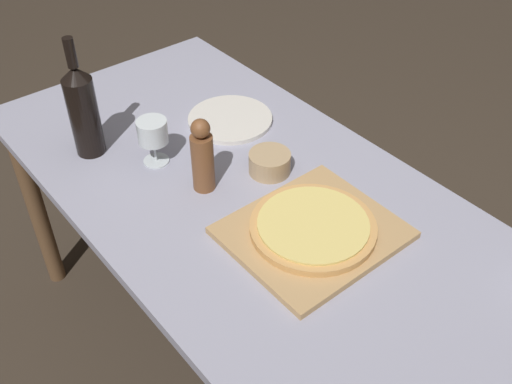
% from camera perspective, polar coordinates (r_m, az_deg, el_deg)
% --- Properties ---
extents(ground_plane, '(12.00, 12.00, 0.00)m').
position_cam_1_polar(ground_plane, '(2.14, -0.27, -15.72)').
color(ground_plane, '#382D23').
extents(dining_table, '(0.83, 1.69, 0.76)m').
position_cam_1_polar(dining_table, '(1.63, -0.34, -2.56)').
color(dining_table, '#9393A8').
rests_on(dining_table, ground_plane).
extents(cutting_board, '(0.39, 0.34, 0.02)m').
position_cam_1_polar(cutting_board, '(1.45, 5.41, -3.86)').
color(cutting_board, tan).
rests_on(cutting_board, dining_table).
extents(pizza, '(0.31, 0.31, 0.02)m').
position_cam_1_polar(pizza, '(1.44, 5.46, -3.28)').
color(pizza, tan).
rests_on(pizza, cutting_board).
extents(wine_bottle, '(0.08, 0.08, 0.35)m').
position_cam_1_polar(wine_bottle, '(1.70, -16.17, 7.58)').
color(wine_bottle, black).
rests_on(wine_bottle, dining_table).
extents(pepper_mill, '(0.06, 0.06, 0.21)m').
position_cam_1_polar(pepper_mill, '(1.53, -5.13, 3.36)').
color(pepper_mill, brown).
rests_on(pepper_mill, dining_table).
extents(wine_glass, '(0.08, 0.08, 0.13)m').
position_cam_1_polar(wine_glass, '(1.64, -9.81, 5.55)').
color(wine_glass, silver).
rests_on(wine_glass, dining_table).
extents(small_bowl, '(0.11, 0.11, 0.06)m').
position_cam_1_polar(small_bowl, '(1.62, 1.31, 2.81)').
color(small_bowl, tan).
rests_on(small_bowl, dining_table).
extents(dinner_plate, '(0.26, 0.26, 0.01)m').
position_cam_1_polar(dinner_plate, '(1.84, -2.47, 6.95)').
color(dinner_plate, silver).
rests_on(dinner_plate, dining_table).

